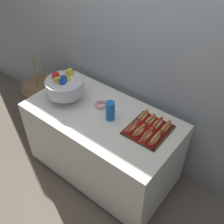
% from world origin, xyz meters
% --- Properties ---
extents(ground_plane, '(10.00, 10.00, 0.00)m').
position_xyz_m(ground_plane, '(0.00, 0.00, 0.00)').
color(ground_plane, '#7A6B5B').
extents(back_wall, '(6.00, 0.10, 2.60)m').
position_xyz_m(back_wall, '(0.00, 0.50, 1.30)').
color(back_wall, '#9EA8B2').
rests_on(back_wall, ground_plane).
extents(buffet_table, '(1.44, 0.77, 0.78)m').
position_xyz_m(buffet_table, '(0.00, 0.00, 0.41)').
color(buffet_table, white).
rests_on(buffet_table, ground_plane).
extents(floor_vase, '(0.55, 0.55, 1.09)m').
position_xyz_m(floor_vase, '(-1.05, 0.12, 0.30)').
color(floor_vase, brown).
rests_on(floor_vase, ground_plane).
extents(serving_tray, '(0.33, 0.36, 0.01)m').
position_xyz_m(serving_tray, '(0.44, 0.09, 0.79)').
color(serving_tray, '#472B19').
rests_on(serving_tray, buffet_table).
extents(hot_dog_0, '(0.07, 0.16, 0.06)m').
position_xyz_m(hot_dog_0, '(0.33, 0.00, 0.82)').
color(hot_dog_0, red).
rests_on(hot_dog_0, serving_tray).
extents(hot_dog_1, '(0.07, 0.16, 0.06)m').
position_xyz_m(hot_dog_1, '(0.40, 0.00, 0.82)').
color(hot_dog_1, '#B21414').
rests_on(hot_dog_1, serving_tray).
extents(hot_dog_2, '(0.07, 0.18, 0.06)m').
position_xyz_m(hot_dog_2, '(0.48, 0.00, 0.82)').
color(hot_dog_2, red).
rests_on(hot_dog_2, serving_tray).
extents(hot_dog_3, '(0.07, 0.18, 0.06)m').
position_xyz_m(hot_dog_3, '(0.55, 0.01, 0.82)').
color(hot_dog_3, '#B21414').
rests_on(hot_dog_3, serving_tray).
extents(hot_dog_4, '(0.07, 0.18, 0.06)m').
position_xyz_m(hot_dog_4, '(0.33, 0.17, 0.82)').
color(hot_dog_4, red).
rests_on(hot_dog_4, serving_tray).
extents(hot_dog_5, '(0.07, 0.17, 0.06)m').
position_xyz_m(hot_dog_5, '(0.40, 0.17, 0.82)').
color(hot_dog_5, red).
rests_on(hot_dog_5, serving_tray).
extents(hot_dog_6, '(0.07, 0.17, 0.06)m').
position_xyz_m(hot_dog_6, '(0.48, 0.17, 0.82)').
color(hot_dog_6, red).
rests_on(hot_dog_6, serving_tray).
extents(hot_dog_7, '(0.06, 0.17, 0.06)m').
position_xyz_m(hot_dog_7, '(0.55, 0.17, 0.82)').
color(hot_dog_7, red).
rests_on(hot_dog_7, serving_tray).
extents(punch_bowl, '(0.36, 0.36, 0.28)m').
position_xyz_m(punch_bowl, '(-0.41, -0.04, 0.95)').
color(punch_bowl, silver).
rests_on(punch_bowl, buffet_table).
extents(cup_stack, '(0.08, 0.08, 0.18)m').
position_xyz_m(cup_stack, '(0.10, 0.01, 0.88)').
color(cup_stack, blue).
rests_on(cup_stack, buffet_table).
extents(donut, '(0.13, 0.13, 0.03)m').
position_xyz_m(donut, '(-0.08, 0.10, 0.80)').
color(donut, pink).
rests_on(donut, buffet_table).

